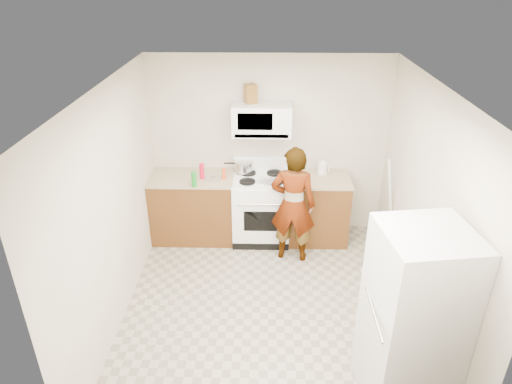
{
  "coord_description": "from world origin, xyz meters",
  "views": [
    {
      "loc": [
        -0.04,
        -4.04,
        3.51
      ],
      "look_at": [
        -0.15,
        0.55,
        1.19
      ],
      "focal_mm": 32.0,
      "sensor_mm": 36.0,
      "label": 1
    }
  ],
  "objects_px": {
    "fridge": "(413,319)",
    "kettle": "(322,168)",
    "person": "(293,205)",
    "saucepan": "(244,166)",
    "gas_range": "(261,207)",
    "microwave": "(262,119)"
  },
  "relations": [
    {
      "from": "fridge",
      "to": "kettle",
      "type": "distance_m",
      "value": 2.78
    },
    {
      "from": "kettle",
      "to": "saucepan",
      "type": "distance_m",
      "value": 1.06
    },
    {
      "from": "gas_range",
      "to": "saucepan",
      "type": "distance_m",
      "value": 0.61
    },
    {
      "from": "microwave",
      "to": "fridge",
      "type": "relative_size",
      "value": 0.45
    },
    {
      "from": "person",
      "to": "saucepan",
      "type": "bearing_deg",
      "value": -36.33
    },
    {
      "from": "fridge",
      "to": "saucepan",
      "type": "bearing_deg",
      "value": 111.16
    },
    {
      "from": "microwave",
      "to": "person",
      "type": "bearing_deg",
      "value": -55.93
    },
    {
      "from": "gas_range",
      "to": "saucepan",
      "type": "relative_size",
      "value": 4.57
    },
    {
      "from": "gas_range",
      "to": "fridge",
      "type": "height_order",
      "value": "fridge"
    },
    {
      "from": "person",
      "to": "saucepan",
      "type": "height_order",
      "value": "person"
    },
    {
      "from": "gas_range",
      "to": "kettle",
      "type": "relative_size",
      "value": 7.08
    },
    {
      "from": "saucepan",
      "to": "gas_range",
      "type": "bearing_deg",
      "value": -35.55
    },
    {
      "from": "person",
      "to": "saucepan",
      "type": "distance_m",
      "value": 0.94
    },
    {
      "from": "microwave",
      "to": "saucepan",
      "type": "height_order",
      "value": "microwave"
    },
    {
      "from": "gas_range",
      "to": "person",
      "type": "xyz_separation_m",
      "value": [
        0.41,
        -0.47,
        0.29
      ]
    },
    {
      "from": "person",
      "to": "kettle",
      "type": "distance_m",
      "value": 0.79
    },
    {
      "from": "gas_range",
      "to": "kettle",
      "type": "height_order",
      "value": "gas_range"
    },
    {
      "from": "gas_range",
      "to": "fridge",
      "type": "relative_size",
      "value": 0.66
    },
    {
      "from": "microwave",
      "to": "fridge",
      "type": "bearing_deg",
      "value": -64.35
    },
    {
      "from": "microwave",
      "to": "kettle",
      "type": "relative_size",
      "value": 4.76
    },
    {
      "from": "fridge",
      "to": "saucepan",
      "type": "height_order",
      "value": "fridge"
    },
    {
      "from": "fridge",
      "to": "kettle",
      "type": "xyz_separation_m",
      "value": [
        -0.47,
        2.73,
        0.16
      ]
    }
  ]
}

